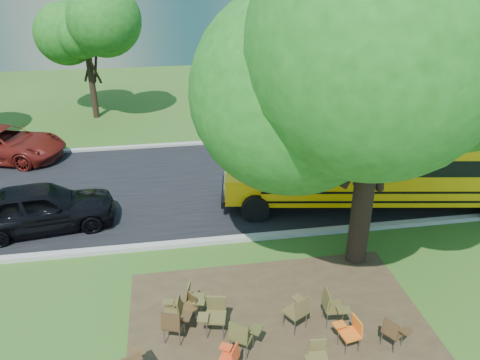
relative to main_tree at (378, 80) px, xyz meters
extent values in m
plane|color=#264C17|center=(-3.78, -1.50, -5.19)|extent=(160.00, 160.00, 0.00)
cube|color=#382819|center=(-2.78, -2.00, -5.17)|extent=(7.00, 4.50, 0.03)
cube|color=black|center=(-3.78, 5.50, -5.17)|extent=(80.00, 8.00, 0.04)
cube|color=gray|center=(-3.78, 1.50, -5.12)|extent=(80.00, 0.25, 0.14)
cube|color=gray|center=(-3.78, 9.60, -5.12)|extent=(80.00, 0.25, 0.14)
cylinder|color=black|center=(-8.78, 14.50, -3.44)|extent=(0.32, 0.32, 3.50)
sphere|color=#185112|center=(-8.78, 14.50, -0.97)|extent=(4.80, 4.80, 4.80)
cylinder|color=black|center=(4.22, 12.50, -3.09)|extent=(0.38, 0.38, 4.20)
sphere|color=#185112|center=(4.22, 12.50, -0.15)|extent=(5.60, 5.60, 5.60)
cylinder|color=black|center=(0.00, 0.00, -3.13)|extent=(0.56, 0.56, 4.12)
sphere|color=#185112|center=(0.00, 0.00, 0.01)|extent=(7.20, 7.20, 7.20)
cube|color=#E1A107|center=(2.87, 2.85, -3.57)|extent=(10.25, 3.81, 2.23)
cube|color=black|center=(3.14, 2.81, -3.32)|extent=(9.72, 3.76, 0.55)
cube|color=#E1A107|center=(-2.64, 3.72, -4.28)|extent=(1.48, 2.16, 0.87)
cube|color=black|center=(2.87, 2.85, -4.14)|extent=(10.27, 3.84, 0.07)
cube|color=black|center=(2.87, 2.85, -4.48)|extent=(10.27, 3.84, 0.07)
cylinder|color=black|center=(-2.43, 2.54, -4.73)|extent=(0.94, 0.41, 0.91)
cylinder|color=black|center=(-2.07, 4.79, -4.73)|extent=(0.94, 0.41, 0.91)
cylinder|color=black|center=(5.66, 3.56, -4.73)|extent=(0.94, 0.41, 0.91)
cube|color=#49331A|center=(-5.96, -3.15, -4.55)|extent=(0.35, 0.38, 0.03)
cube|color=#3E2916|center=(-5.22, -2.29, -4.72)|extent=(0.55, 0.54, 0.05)
cube|color=#3E2916|center=(-5.28, -2.47, -4.49)|extent=(0.43, 0.23, 0.42)
cube|color=#3E2916|center=(-4.93, -2.23, -4.59)|extent=(0.31, 0.35, 0.03)
cylinder|color=slate|center=(-5.33, -2.07, -4.95)|extent=(0.03, 0.03, 0.47)
cylinder|color=slate|center=(-5.10, -2.52, -4.95)|extent=(0.03, 0.03, 0.47)
cube|color=red|center=(-4.16, -3.43, -4.79)|extent=(0.49, 0.50, 0.04)
cube|color=red|center=(-4.01, -3.51, -4.59)|extent=(0.25, 0.35, 0.36)
cube|color=red|center=(-4.16, -3.18, -4.68)|extent=(0.31, 0.29, 0.03)
cube|color=brown|center=(-4.27, -2.26, -4.70)|extent=(0.54, 0.53, 0.05)
cube|color=brown|center=(-4.23, -2.06, -4.46)|extent=(0.45, 0.20, 0.44)
cube|color=brown|center=(-4.56, -2.35, -4.56)|extent=(0.30, 0.35, 0.03)
cylinder|color=slate|center=(-4.13, -2.48, -4.94)|extent=(0.03, 0.03, 0.49)
cylinder|color=slate|center=(-4.41, -2.03, -4.94)|extent=(0.03, 0.03, 0.49)
cube|color=#423F1C|center=(-3.78, -2.90, -4.69)|extent=(0.62, 0.62, 0.05)
cube|color=#423F1C|center=(-3.88, -3.07, -4.45)|extent=(0.43, 0.32, 0.44)
cube|color=#423F1C|center=(-3.47, -2.91, -4.56)|extent=(0.37, 0.39, 0.03)
cylinder|color=slate|center=(-3.83, -2.64, -4.94)|extent=(0.03, 0.03, 0.49)
cylinder|color=slate|center=(-3.72, -3.16, -4.94)|extent=(0.03, 0.03, 0.49)
cube|color=brown|center=(-2.30, -3.69, -4.79)|extent=(0.40, 0.38, 0.04)
cube|color=brown|center=(-2.29, -3.53, -4.59)|extent=(0.36, 0.11, 0.36)
cube|color=brown|center=(-2.52, -3.80, -4.68)|extent=(0.21, 0.26, 0.03)
cylinder|color=slate|center=(-2.44, -3.52, -4.99)|extent=(0.02, 0.02, 0.40)
cube|color=#DA5F17|center=(-1.44, -3.18, -4.76)|extent=(0.45, 0.46, 0.05)
cube|color=#DA5F17|center=(-1.27, -3.15, -4.54)|extent=(0.16, 0.39, 0.39)
cube|color=#DA5F17|center=(-1.61, -2.98, -4.64)|extent=(0.30, 0.25, 0.03)
cylinder|color=slate|center=(-1.57, -3.37, -4.97)|extent=(0.02, 0.02, 0.43)
cylinder|color=slate|center=(-1.31, -2.99, -4.97)|extent=(0.02, 0.02, 0.43)
cube|color=#412C17|center=(-0.47, -3.26, -4.77)|extent=(0.52, 0.53, 0.05)
cube|color=#412C17|center=(-0.60, -3.35, -4.57)|extent=(0.28, 0.36, 0.37)
cube|color=#412C17|center=(-0.23, -3.37, -4.66)|extent=(0.33, 0.31, 0.03)
cylinder|color=slate|center=(-0.42, -3.04, -4.98)|extent=(0.02, 0.02, 0.42)
cylinder|color=slate|center=(-0.51, -3.48, -4.98)|extent=(0.02, 0.02, 0.42)
cube|color=#4D4421|center=(-5.24, -1.86, -4.76)|extent=(0.44, 0.46, 0.05)
cube|color=#4D4421|center=(-5.07, -1.89, -4.55)|extent=(0.15, 0.39, 0.38)
cube|color=#4D4421|center=(-5.33, -1.62, -4.65)|extent=(0.30, 0.25, 0.03)
cylinder|color=slate|center=(-5.42, -1.99, -4.97)|extent=(0.02, 0.02, 0.43)
cylinder|color=slate|center=(-5.05, -1.73, -4.97)|extent=(0.02, 0.02, 0.43)
cube|color=#4B361A|center=(-4.90, -1.76, -4.78)|extent=(0.51, 0.52, 0.05)
cube|color=#4B361A|center=(-4.76, -1.67, -4.58)|extent=(0.27, 0.36, 0.37)
cube|color=#4B361A|center=(-5.13, -1.64, -4.67)|extent=(0.32, 0.31, 0.03)
cylinder|color=slate|center=(-4.95, -1.97, -4.98)|extent=(0.02, 0.02, 0.41)
cylinder|color=slate|center=(-4.85, -1.55, -4.98)|extent=(0.02, 0.02, 0.41)
cube|color=brown|center=(-4.67, -1.49, -4.75)|extent=(0.49, 0.51, 0.05)
cube|color=brown|center=(-4.84, -1.44, -4.53)|extent=(0.20, 0.40, 0.39)
cube|color=brown|center=(-4.60, -1.75, -4.63)|extent=(0.32, 0.28, 0.03)
cylinder|color=slate|center=(-4.46, -1.38, -4.97)|extent=(0.02, 0.02, 0.44)
cylinder|color=slate|center=(-4.88, -1.60, -4.97)|extent=(0.02, 0.02, 0.44)
cube|color=brown|center=(-2.44, -2.37, -4.69)|extent=(0.62, 0.61, 0.05)
cube|color=brown|center=(-2.34, -2.54, -4.45)|extent=(0.43, 0.31, 0.44)
cube|color=brown|center=(-2.29, -2.10, -4.56)|extent=(0.36, 0.39, 0.03)
cylinder|color=slate|center=(-2.69, -2.30, -4.94)|extent=(0.03, 0.03, 0.49)
cylinder|color=slate|center=(-2.19, -2.44, -4.94)|extent=(0.03, 0.03, 0.49)
cube|color=#4D4521|center=(-1.52, -2.36, -4.70)|extent=(0.46, 0.48, 0.05)
cube|color=#4D4521|center=(-1.71, -2.34, -4.46)|extent=(0.13, 0.44, 0.44)
cube|color=#4D4521|center=(-1.38, -2.63, -4.57)|extent=(0.32, 0.26, 0.03)
cylinder|color=slate|center=(-1.32, -2.18, -4.94)|extent=(0.03, 0.03, 0.49)
cylinder|color=slate|center=(-1.72, -2.53, -4.94)|extent=(0.03, 0.03, 0.49)
imported|color=black|center=(-9.13, 3.20, -4.43)|extent=(4.68, 2.40, 1.52)
imported|color=#58130F|center=(-11.90, 9.25, -4.49)|extent=(5.49, 3.71, 1.40)
camera|label=1|loc=(-5.03, -10.38, 2.73)|focal=35.00mm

